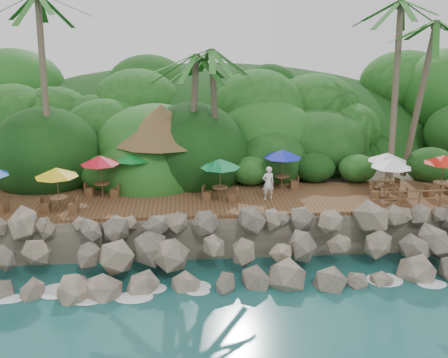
{
  "coord_description": "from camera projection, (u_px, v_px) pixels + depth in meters",
  "views": [
    {
      "loc": [
        -1.97,
        -19.67,
        11.21
      ],
      "look_at": [
        0.0,
        6.0,
        3.4
      ],
      "focal_mm": 40.55,
      "sensor_mm": 36.0,
      "label": 1
    }
  ],
  "objects": [
    {
      "name": "ground",
      "position": [
        234.0,
        293.0,
        22.17
      ],
      "size": [
        140.0,
        140.0,
        0.0
      ],
      "primitive_type": "plane",
      "color": "#19514F",
      "rests_on": "ground"
    },
    {
      "name": "land_base",
      "position": [
        214.0,
        170.0,
        37.13
      ],
      "size": [
        32.0,
        25.2,
        2.1
      ],
      "primitive_type": "cube",
      "color": "gray",
      "rests_on": "ground"
    },
    {
      "name": "palapa",
      "position": [
        162.0,
        123.0,
        29.29
      ],
      "size": [
        5.71,
        5.71,
        4.6
      ],
      "color": "brown",
      "rests_on": "ground"
    },
    {
      "name": "railing",
      "position": [
        441.0,
        197.0,
        25.6
      ],
      "size": [
        7.2,
        0.1,
        1.0
      ],
      "color": "brown",
      "rests_on": "terrace"
    },
    {
      "name": "waiter",
      "position": [
        268.0,
        183.0,
        26.85
      ],
      "size": [
        0.73,
        0.55,
        1.82
      ],
      "primitive_type": "imported",
      "rotation": [
        0.0,
        0.0,
        3.33
      ],
      "color": "white",
      "rests_on": "terrace"
    },
    {
      "name": "dining_clusters",
      "position": [
        226.0,
        164.0,
        26.67
      ],
      "size": [
        25.72,
        5.12,
        2.3
      ],
      "color": "brown",
      "rests_on": "terrace"
    },
    {
      "name": "jungle_foliage",
      "position": [
        214.0,
        188.0,
        36.48
      ],
      "size": [
        44.0,
        16.0,
        12.0
      ],
      "primitive_type": null,
      "color": "#143811",
      "rests_on": "ground"
    },
    {
      "name": "jungle_hill",
      "position": [
        209.0,
        158.0,
        44.59
      ],
      "size": [
        44.8,
        28.0,
        15.4
      ],
      "primitive_type": "ellipsoid",
      "color": "#143811",
      "rests_on": "ground"
    },
    {
      "name": "terrace",
      "position": [
        224.0,
        200.0,
        27.25
      ],
      "size": [
        26.0,
        5.0,
        0.2
      ],
      "primitive_type": "cube",
      "color": "brown",
      "rests_on": "land_base"
    },
    {
      "name": "palms",
      "position": [
        206.0,
        22.0,
        27.23
      ],
      "size": [
        32.18,
        7.03,
        11.91
      ],
      "color": "brown",
      "rests_on": "ground"
    },
    {
      "name": "foam_line",
      "position": [
        234.0,
        289.0,
        22.44
      ],
      "size": [
        25.2,
        0.8,
        0.06
      ],
      "color": "white",
      "rests_on": "ground"
    },
    {
      "name": "seawall",
      "position": [
        231.0,
        249.0,
        23.74
      ],
      "size": [
        29.0,
        4.0,
        2.3
      ],
      "primitive_type": null,
      "color": "gray",
      "rests_on": "ground"
    }
  ]
}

